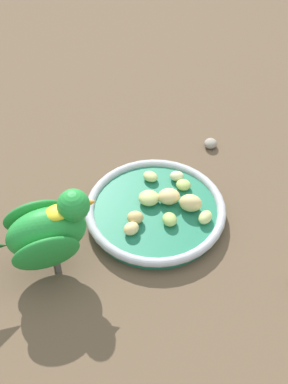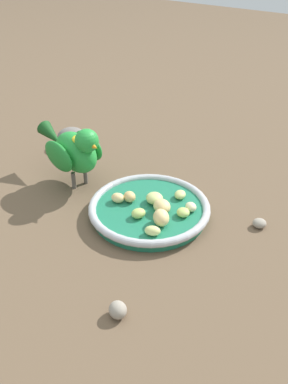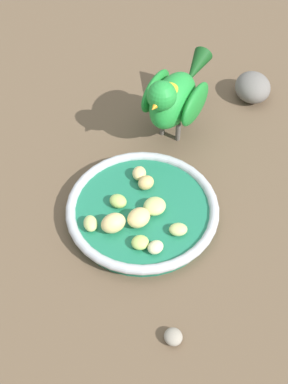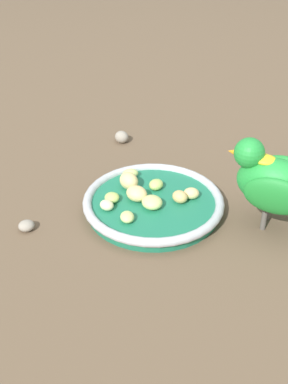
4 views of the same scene
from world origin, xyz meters
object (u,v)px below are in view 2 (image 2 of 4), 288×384
(feeding_bowl, at_px, (151,210))
(apple_piece_7, at_px, (183,212))
(apple_piece_4, at_px, (161,218))
(apple_piece_0, at_px, (139,213))
(parrot, at_px, (75,149))
(pebble_0, at_px, (118,310))
(apple_piece_6, at_px, (152,197))
(apple_piece_2, at_px, (191,207))
(apple_piece_3, at_px, (180,195))
(apple_piece_5, at_px, (153,231))
(rock_large, at_px, (72,137))
(pebble_1, at_px, (259,223))
(apple_piece_9, at_px, (130,197))
(apple_piece_1, at_px, (162,206))
(apple_piece_8, at_px, (118,198))

(feeding_bowl, distance_m, apple_piece_7, 0.06)
(apple_piece_4, bearing_deg, apple_piece_0, 4.83)
(apple_piece_4, bearing_deg, parrot, -11.51)
(apple_piece_4, relative_size, pebble_0, 1.27)
(pebble_0, bearing_deg, apple_piece_4, -76.59)
(apple_piece_6, height_order, pebble_0, apple_piece_6)
(feeding_bowl, bearing_deg, apple_piece_2, -153.25)
(apple_piece_7, relative_size, parrot, 0.12)
(apple_piece_2, bearing_deg, apple_piece_0, 45.06)
(apple_piece_2, relative_size, apple_piece_4, 0.65)
(apple_piece_2, bearing_deg, apple_piece_3, -35.30)
(parrot, bearing_deg, apple_piece_5, -2.84)
(apple_piece_2, xyz_separation_m, apple_piece_5, (0.02, 0.10, 0.00))
(apple_piece_4, xyz_separation_m, pebble_0, (-0.05, 0.20, -0.02))
(apple_piece_6, height_order, rock_large, rock_large)
(apple_piece_2, bearing_deg, feeding_bowl, 26.75)
(apple_piece_2, xyz_separation_m, apple_piece_3, (0.04, -0.03, -0.00))
(apple_piece_7, relative_size, pebble_1, 1.00)
(apple_piece_0, xyz_separation_m, apple_piece_2, (-0.07, -0.07, -0.00))
(apple_piece_6, bearing_deg, apple_piece_9, 29.68)
(feeding_bowl, height_order, parrot, parrot)
(apple_piece_1, distance_m, apple_piece_3, 0.06)
(feeding_bowl, distance_m, apple_piece_1, 0.03)
(pebble_0, xyz_separation_m, pebble_1, (-0.10, -0.31, -0.00))
(parrot, bearing_deg, pebble_0, -25.21)
(apple_piece_1, xyz_separation_m, apple_piece_8, (0.09, 0.02, -0.00))
(pebble_0, bearing_deg, apple_piece_7, -83.75)
(parrot, bearing_deg, apple_piece_6, 17.40)
(apple_piece_7, bearing_deg, apple_piece_0, 35.65)
(apple_piece_7, height_order, pebble_0, apple_piece_7)
(pebble_1, bearing_deg, parrot, 9.69)
(apple_piece_4, relative_size, parrot, 0.18)
(apple_piece_0, xyz_separation_m, rock_large, (0.31, -0.18, -0.00))
(apple_piece_7, distance_m, parrot, 0.26)
(rock_large, bearing_deg, apple_piece_5, 149.89)
(apple_piece_2, relative_size, pebble_1, 0.96)
(feeding_bowl, relative_size, apple_piece_6, 6.71)
(apple_piece_3, height_order, parrot, parrot)
(parrot, relative_size, rock_large, 2.81)
(apple_piece_4, relative_size, apple_piece_6, 1.08)
(apple_piece_7, bearing_deg, apple_piece_5, 76.96)
(apple_piece_2, relative_size, apple_piece_7, 0.95)
(apple_piece_1, distance_m, apple_piece_6, 0.04)
(parrot, xyz_separation_m, pebble_0, (-0.28, 0.25, -0.07))
(apple_piece_5, bearing_deg, apple_piece_1, -72.44)
(apple_piece_1, xyz_separation_m, pebble_0, (-0.07, 0.23, -0.02))
(feeding_bowl, relative_size, apple_piece_2, 9.59)
(apple_piece_6, bearing_deg, apple_piece_2, -169.01)
(apple_piece_0, xyz_separation_m, apple_piece_3, (-0.03, -0.10, -0.00))
(apple_piece_5, relative_size, apple_piece_6, 0.81)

